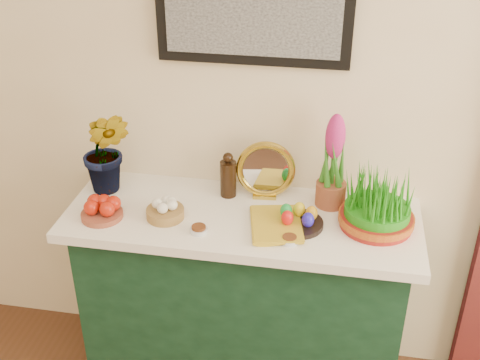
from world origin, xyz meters
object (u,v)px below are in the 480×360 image
(sideboard, at_px, (242,304))
(mirror, at_px, (266,171))
(book, at_px, (251,224))
(wheatgrass_sabzeh, at_px, (378,203))
(hyacinth_green, at_px, (105,138))

(sideboard, bearing_deg, mirror, 65.84)
(book, bearing_deg, mirror, 74.24)
(sideboard, relative_size, wheatgrass_sabzeh, 4.53)
(hyacinth_green, distance_m, wheatgrass_sabzeh, 1.11)
(sideboard, xyz_separation_m, wheatgrass_sabzeh, (0.52, 0.00, 0.57))
(sideboard, relative_size, book, 5.15)
(sideboard, height_order, wheatgrass_sabzeh, wheatgrass_sabzeh)
(sideboard, distance_m, hyacinth_green, 0.92)
(sideboard, bearing_deg, book, -61.93)
(mirror, height_order, book, mirror)
(sideboard, distance_m, mirror, 0.61)
(mirror, bearing_deg, hyacinth_green, -173.54)
(mirror, distance_m, book, 0.27)
(sideboard, distance_m, wheatgrass_sabzeh, 0.77)
(wheatgrass_sabzeh, bearing_deg, sideboard, -179.56)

